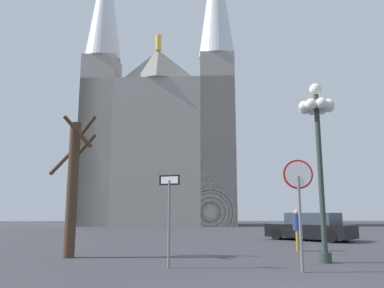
# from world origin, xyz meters

# --- Properties ---
(cathedral) EXTENTS (18.09, 12.47, 35.20)m
(cathedral) POSITION_xyz_m (-3.64, 38.29, 10.78)
(cathedral) COLOR gray
(cathedral) RESTS_ON ground
(stop_sign) EXTENTS (0.76, 0.14, 2.82)m
(stop_sign) POSITION_xyz_m (0.76, 3.63, 1.97)
(stop_sign) COLOR slate
(stop_sign) RESTS_ON ground
(one_way_arrow_sign) EXTENTS (0.57, 0.26, 2.49)m
(one_way_arrow_sign) POSITION_xyz_m (-2.57, 4.53, 1.57)
(one_way_arrow_sign) COLOR slate
(one_way_arrow_sign) RESTS_ON ground
(street_lamp) EXTENTS (1.14, 1.14, 5.52)m
(street_lamp) POSITION_xyz_m (2.05, 5.34, 4.01)
(street_lamp) COLOR #2D3833
(street_lamp) RESTS_ON ground
(bare_tree) EXTENTS (1.51, 1.51, 4.86)m
(bare_tree) POSITION_xyz_m (-5.85, 7.15, 2.47)
(bare_tree) COLOR #473323
(bare_tree) RESTS_ON ground
(parked_car_near_black) EXTENTS (4.36, 4.50, 1.44)m
(parked_car_near_black) POSITION_xyz_m (4.93, 14.22, 0.67)
(parked_car_near_black) COLOR black
(parked_car_near_black) RESTS_ON ground
(pedestrian_walking) EXTENTS (0.32, 0.32, 1.57)m
(pedestrian_walking) POSITION_xyz_m (2.39, 8.79, 0.95)
(pedestrian_walking) COLOR olive
(pedestrian_walking) RESTS_ON ground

